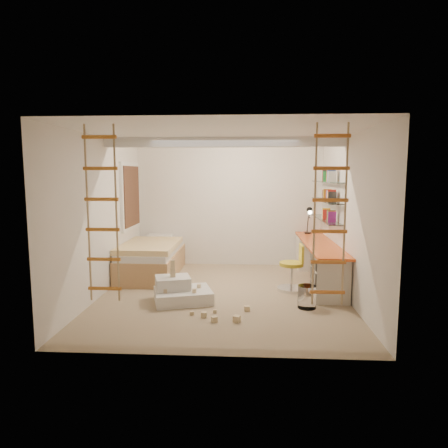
# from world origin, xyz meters

# --- Properties ---
(floor) EXTENTS (4.50, 4.50, 0.00)m
(floor) POSITION_xyz_m (0.00, 0.00, 0.00)
(floor) COLOR #9C8764
(floor) RESTS_ON ground
(ceiling_beam) EXTENTS (4.00, 0.18, 0.16)m
(ceiling_beam) POSITION_xyz_m (0.00, 0.30, 2.52)
(ceiling_beam) COLOR white
(ceiling_beam) RESTS_ON ceiling
(window_frame) EXTENTS (0.06, 1.15, 1.35)m
(window_frame) POSITION_xyz_m (-1.97, 1.50, 1.55)
(window_frame) COLOR white
(window_frame) RESTS_ON wall_left
(window_blind) EXTENTS (0.02, 1.00, 1.20)m
(window_blind) POSITION_xyz_m (-1.93, 1.50, 1.55)
(window_blind) COLOR #4C2D1E
(window_blind) RESTS_ON window_frame
(rope_ladder_left) EXTENTS (0.41, 0.04, 2.13)m
(rope_ladder_left) POSITION_xyz_m (-1.35, -1.75, 1.52)
(rope_ladder_left) COLOR #BC7A20
(rope_ladder_left) RESTS_ON ceiling
(rope_ladder_right) EXTENTS (0.41, 0.04, 2.13)m
(rope_ladder_right) POSITION_xyz_m (1.35, -1.75, 1.52)
(rope_ladder_right) COLOR #C56F21
(rope_ladder_right) RESTS_ON ceiling
(waste_bin) EXTENTS (0.27, 0.27, 0.34)m
(waste_bin) POSITION_xyz_m (1.30, -0.58, 0.17)
(waste_bin) COLOR white
(waste_bin) RESTS_ON floor
(desk) EXTENTS (0.56, 2.80, 0.75)m
(desk) POSITION_xyz_m (1.72, 0.86, 0.40)
(desk) COLOR #E9581B
(desk) RESTS_ON floor
(shelves) EXTENTS (0.25, 1.80, 0.71)m
(shelves) POSITION_xyz_m (1.87, 1.13, 1.50)
(shelves) COLOR white
(shelves) RESTS_ON wall_right
(bed) EXTENTS (1.02, 2.00, 0.69)m
(bed) POSITION_xyz_m (-1.48, 1.23, 0.33)
(bed) COLOR #AD7F51
(bed) RESTS_ON floor
(task_lamp) EXTENTS (0.14, 0.36, 0.57)m
(task_lamp) POSITION_xyz_m (1.67, 1.82, 1.14)
(task_lamp) COLOR black
(task_lamp) RESTS_ON desk
(swivel_chair) EXTENTS (0.49, 0.49, 0.80)m
(swivel_chair) POSITION_xyz_m (1.18, 0.33, 0.29)
(swivel_chair) COLOR gold
(swivel_chair) RESTS_ON floor
(play_platform) EXTENTS (1.03, 0.90, 0.39)m
(play_platform) POSITION_xyz_m (-0.65, -0.38, 0.15)
(play_platform) COLOR silver
(play_platform) RESTS_ON floor
(toy_blocks) EXTENTS (1.31, 1.02, 0.66)m
(toy_blocks) POSITION_xyz_m (-0.29, -0.75, 0.20)
(toy_blocks) COLOR #CCB284
(toy_blocks) RESTS_ON floor
(books) EXTENTS (0.14, 0.70, 0.92)m
(books) POSITION_xyz_m (1.87, 1.13, 1.62)
(books) COLOR #8C1E7F
(books) RESTS_ON shelves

